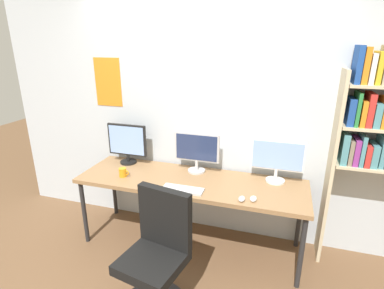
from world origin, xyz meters
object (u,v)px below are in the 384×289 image
(mouse_left_side, at_px, (253,199))
(monitor_right, at_px, (277,158))
(office_chair, at_px, (157,265))
(coffee_mug, at_px, (123,172))
(desk, at_px, (190,184))
(keyboard_main, at_px, (183,189))
(bookshelf, at_px, (382,130))
(monitor_left, at_px, (127,143))
(mouse_right_side, at_px, (242,199))
(monitor_center, at_px, (197,150))

(mouse_left_side, bearing_deg, monitor_right, 69.74)
(office_chair, xyz_separation_m, coffee_mug, (-0.66, 0.70, 0.38))
(desk, height_order, keyboard_main, keyboard_main)
(bookshelf, distance_m, keyboard_main, 1.77)
(desk, bearing_deg, monitor_left, 165.02)
(monitor_left, bearing_deg, keyboard_main, -29.14)
(monitor_left, relative_size, monitor_right, 0.89)
(bookshelf, height_order, monitor_right, bookshelf)
(monitor_left, relative_size, mouse_right_side, 4.63)
(bookshelf, relative_size, office_chair, 2.02)
(monitor_center, bearing_deg, bookshelf, 0.62)
(monitor_center, bearing_deg, mouse_right_side, -40.80)
(monitor_right, distance_m, mouse_left_side, 0.51)
(monitor_left, height_order, monitor_right, monitor_left)
(keyboard_main, height_order, mouse_left_side, mouse_left_side)
(bookshelf, relative_size, keyboard_main, 5.27)
(keyboard_main, bearing_deg, monitor_right, 29.14)
(desk, bearing_deg, office_chair, -90.52)
(office_chair, bearing_deg, monitor_left, 127.00)
(office_chair, bearing_deg, monitor_center, 89.59)
(bookshelf, height_order, monitor_center, bookshelf)
(coffee_mug, bearing_deg, bookshelf, 8.92)
(keyboard_main, relative_size, mouse_left_side, 3.95)
(mouse_right_side, bearing_deg, coffee_mug, 174.08)
(bookshelf, height_order, mouse_right_side, bookshelf)
(monitor_right, xyz_separation_m, keyboard_main, (-0.79, -0.44, -0.23))
(desk, xyz_separation_m, keyboard_main, (0.00, -0.23, 0.06))
(monitor_left, bearing_deg, coffee_mug, -69.72)
(bookshelf, distance_m, mouse_right_side, 1.30)
(monitor_center, distance_m, monitor_right, 0.79)
(monitor_right, relative_size, keyboard_main, 1.31)
(keyboard_main, distance_m, coffee_mug, 0.68)
(desk, xyz_separation_m, monitor_right, (0.79, 0.21, 0.29))
(office_chair, height_order, mouse_right_side, office_chair)
(monitor_center, height_order, keyboard_main, monitor_center)
(bookshelf, distance_m, monitor_left, 2.42)
(office_chair, bearing_deg, coffee_mug, 133.20)
(bookshelf, xyz_separation_m, monitor_center, (-1.61, -0.02, -0.35))
(desk, relative_size, mouse_left_side, 23.19)
(desk, relative_size, keyboard_main, 5.87)
(monitor_left, relative_size, monitor_center, 0.96)
(monitor_left, bearing_deg, desk, -14.98)
(bookshelf, bearing_deg, coffee_mug, -171.08)
(mouse_left_side, bearing_deg, desk, 160.67)
(bookshelf, bearing_deg, mouse_right_side, -155.71)
(monitor_left, distance_m, mouse_right_side, 1.43)
(office_chair, xyz_separation_m, keyboard_main, (0.01, 0.60, 0.35))
(mouse_left_side, bearing_deg, monitor_center, 145.54)
(monitor_center, relative_size, mouse_left_side, 4.84)
(office_chair, xyz_separation_m, mouse_left_side, (0.64, 0.61, 0.35))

